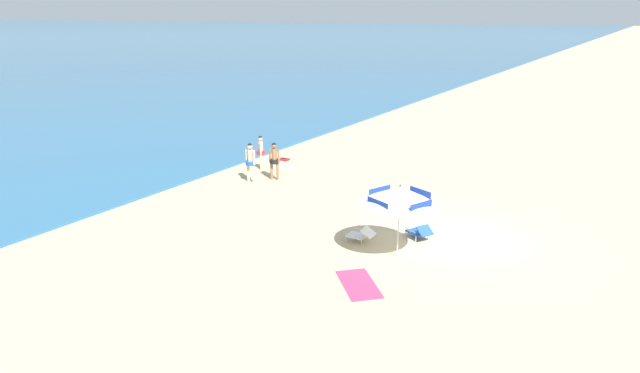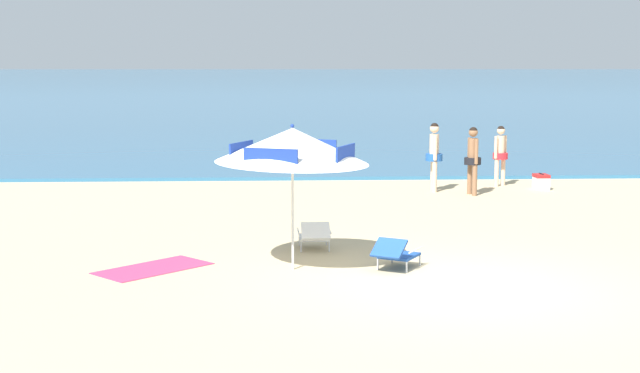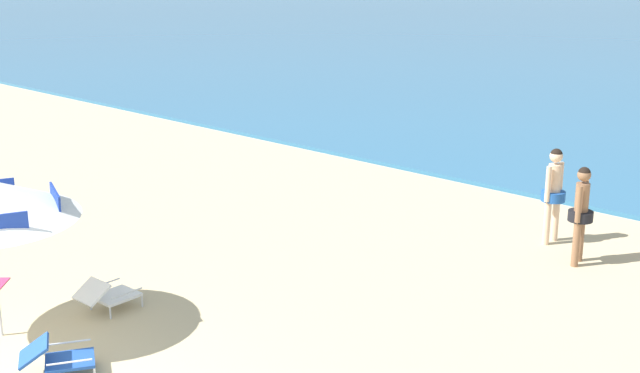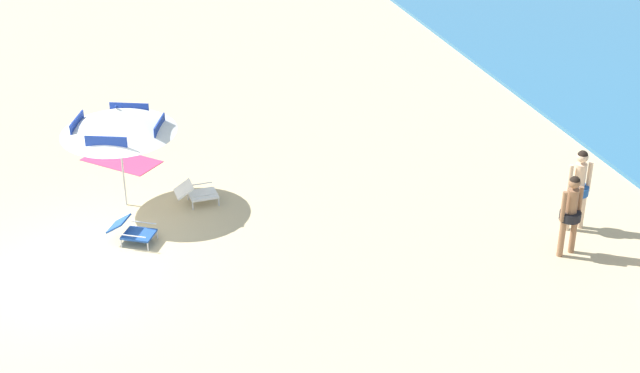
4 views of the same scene
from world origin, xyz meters
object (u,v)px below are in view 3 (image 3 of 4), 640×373
(lounge_chair_under_umbrella, at_px, (57,357))
(person_wading_in, at_px, (581,208))
(person_standing_near_shore, at_px, (554,189))
(lounge_chair_beside_umbrella, at_px, (108,294))

(lounge_chair_under_umbrella, height_order, person_wading_in, person_wading_in)
(lounge_chair_under_umbrella, distance_m, person_standing_near_shore, 9.05)
(lounge_chair_beside_umbrella, height_order, person_standing_near_shore, person_standing_near_shore)
(lounge_chair_beside_umbrella, xyz_separation_m, person_standing_near_shore, (3.38, 7.22, 0.75))
(lounge_chair_under_umbrella, xyz_separation_m, person_wading_in, (3.01, 8.08, 0.72))
(lounge_chair_beside_umbrella, bearing_deg, person_wading_in, 57.09)
(lounge_chair_beside_umbrella, relative_size, person_wading_in, 0.53)
(person_standing_near_shore, distance_m, person_wading_in, 1.09)
(lounge_chair_beside_umbrella, distance_m, person_wading_in, 7.82)
(lounge_chair_under_umbrella, relative_size, person_standing_near_shore, 0.58)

